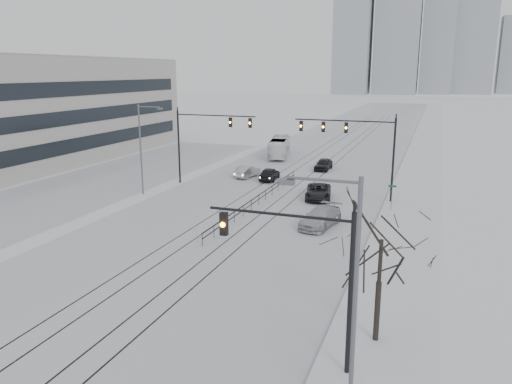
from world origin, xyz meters
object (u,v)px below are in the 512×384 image
object	(u,v)px
sedan_sb_inner	(269,174)
sedan_nb_far	(324,164)
sedan_sb_outer	(247,172)
box_truck	(279,147)
sedan_nb_front	(318,192)
bare_tree	(381,251)
traffic_mast_near	(311,267)
sedan_nb_right	(320,218)

from	to	relation	value
sedan_sb_inner	sedan_nb_far	bearing A→B (deg)	-122.97
sedan_sb_outer	sedan_nb_far	distance (m)	10.52
sedan_nb_far	box_truck	bearing A→B (deg)	138.15
sedan_nb_front	box_truck	distance (m)	24.77
bare_tree	sedan_sb_outer	xyz separation A→B (m)	(-18.62, 32.24, -3.81)
traffic_mast_near	box_truck	world-z (taller)	traffic_mast_near
sedan_nb_far	sedan_sb_outer	bearing A→B (deg)	-133.81
sedan_nb_front	bare_tree	bearing A→B (deg)	-82.18
traffic_mast_near	sedan_sb_outer	bearing A→B (deg)	114.70
sedan_sb_inner	sedan_nb_front	distance (m)	9.70
traffic_mast_near	bare_tree	bearing A→B (deg)	51.24
sedan_sb_outer	sedan_nb_right	bearing A→B (deg)	137.10
bare_tree	sedan_nb_right	bearing A→B (deg)	111.02
bare_tree	sedan_sb_outer	world-z (taller)	bare_tree
traffic_mast_near	sedan_nb_right	size ratio (longest dim) A/B	1.35
sedan_sb_outer	sedan_nb_front	distance (m)	12.39
sedan_sb_outer	box_truck	size ratio (longest dim) A/B	0.41
bare_tree	traffic_mast_near	bearing A→B (deg)	-128.76
sedan_nb_right	sedan_nb_far	size ratio (longest dim) A/B	1.22
traffic_mast_near	sedan_nb_front	xyz separation A→B (m)	(-6.09, 28.10, -3.85)
sedan_sb_inner	sedan_nb_far	distance (m)	9.25
sedan_nb_front	sedan_nb_right	bearing A→B (deg)	-86.77
bare_tree	box_truck	xyz separation A→B (m)	(-19.41, 47.33, -3.07)
sedan_sb_inner	sedan_sb_outer	size ratio (longest dim) A/B	1.03
sedan_sb_inner	sedan_nb_front	world-z (taller)	sedan_sb_inner
sedan_sb_inner	box_truck	size ratio (longest dim) A/B	0.42
box_truck	traffic_mast_near	bearing A→B (deg)	96.71
sedan_sb_inner	sedan_sb_outer	distance (m)	3.01
traffic_mast_near	sedan_nb_right	xyz separation A→B (m)	(-3.91, 19.45, -3.81)
sedan_sb_inner	traffic_mast_near	bearing A→B (deg)	107.03
bare_tree	sedan_sb_outer	bearing A→B (deg)	120.01
traffic_mast_near	sedan_nb_front	bearing A→B (deg)	102.22
sedan_nb_front	sedan_nb_right	xyz separation A→B (m)	(2.18, -8.65, 0.04)
sedan_sb_inner	sedan_sb_outer	bearing A→B (deg)	-16.21
sedan_nb_front	box_truck	xyz separation A→B (m)	(-10.91, 22.23, 0.71)
traffic_mast_near	sedan_sb_inner	size ratio (longest dim) A/B	1.63
traffic_mast_near	sedan_sb_inner	world-z (taller)	traffic_mast_near
traffic_mast_near	sedan_nb_far	size ratio (longest dim) A/B	1.65
traffic_mast_near	sedan_sb_inner	xyz separation A→B (m)	(-13.27, 34.61, -3.83)
traffic_mast_near	sedan_nb_far	xyz separation A→B (m)	(-8.79, 42.70, -3.84)
sedan_nb_front	box_truck	size ratio (longest dim) A/B	0.50
sedan_sb_outer	sedan_nb_right	distance (m)	20.02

